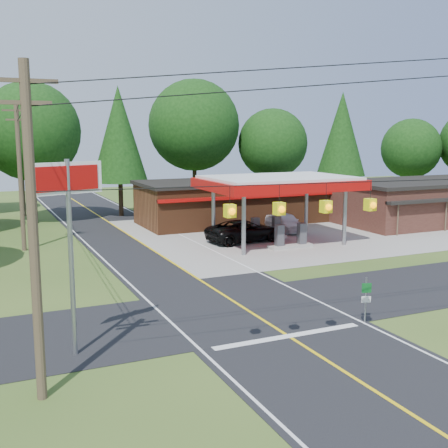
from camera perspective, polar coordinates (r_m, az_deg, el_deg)
name	(u,v)px	position (r m, az deg, el deg)	size (l,w,h in m)	color
ground	(248,311)	(25.72, 2.41, -8.79)	(120.00, 120.00, 0.00)	#34541D
main_highway	(248,310)	(25.72, 2.41, -8.76)	(8.00, 120.00, 0.02)	black
cross_road	(248,310)	(25.72, 2.41, -8.75)	(70.00, 7.00, 0.02)	black
lane_center_yellow	(248,310)	(25.71, 2.41, -8.73)	(0.15, 110.00, 0.00)	yellow
gas_canopy	(279,185)	(40.34, 5.56, 3.98)	(10.60, 7.40, 4.88)	gray
convenience_store	(232,201)	(49.86, 0.80, 2.32)	(16.40, 7.55, 3.80)	brown
strip_building	(444,200)	(54.68, 21.45, 2.29)	(20.40, 8.75, 3.80)	#40211A
utility_pole_near_left	(33,230)	(17.11, -18.84, -0.56)	(1.80, 0.30, 10.00)	#473828
utility_pole_far_left	(20,174)	(40.02, -20.01, 4.76)	(1.80, 0.30, 10.00)	#473828
utility_pole_north	(22,167)	(57.08, -19.85, 5.51)	(0.30, 0.30, 9.50)	#473828
overhead_beacons	(303,186)	(18.82, 8.06, 3.81)	(17.04, 2.04, 1.03)	black
treeline_backdrop	(126,138)	(47.33, -9.96, 8.57)	(70.27, 51.59, 13.30)	#332316
suv_car	(245,231)	(41.21, 2.12, -0.73)	(5.79, 5.79, 1.61)	black
sedan_car	(285,222)	(45.71, 6.26, 0.17)	(4.50, 4.50, 1.53)	white
big_stop_sign	(69,211)	(20.21, -15.47, 1.30)	(2.51, 0.93, 7.08)	gray
route_sign_post	(366,296)	(24.52, 14.23, -7.10)	(0.39, 0.16, 1.99)	gray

